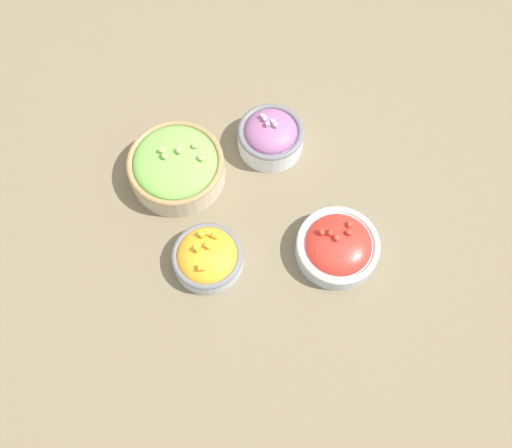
{
  "coord_description": "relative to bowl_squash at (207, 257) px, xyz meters",
  "views": [
    {
      "loc": [
        -0.4,
        0.11,
        0.99
      ],
      "look_at": [
        0.0,
        0.0,
        0.03
      ],
      "focal_mm": 40.0,
      "sensor_mm": 36.0,
      "label": 1
    }
  ],
  "objects": [
    {
      "name": "ground_plane",
      "position": [
        0.04,
        -0.1,
        -0.03
      ],
      "size": [
        3.0,
        3.0,
        0.0
      ],
      "primitive_type": "plane",
      "color": "#75664C"
    },
    {
      "name": "bowl_cherry_tomatoes",
      "position": [
        -0.04,
        -0.23,
        0.0
      ],
      "size": [
        0.15,
        0.15,
        0.07
      ],
      "color": "#B2C1CC",
      "rests_on": "ground_plane"
    },
    {
      "name": "bowl_red_onion",
      "position": [
        0.21,
        -0.18,
        0.01
      ],
      "size": [
        0.13,
        0.13,
        0.08
      ],
      "color": "silver",
      "rests_on": "ground_plane"
    },
    {
      "name": "bowl_lettuce",
      "position": [
        0.19,
        0.02,
        0.01
      ],
      "size": [
        0.19,
        0.19,
        0.09
      ],
      "color": "beige",
      "rests_on": "ground_plane"
    },
    {
      "name": "bowl_squash",
      "position": [
        0.0,
        0.0,
        0.0
      ],
      "size": [
        0.13,
        0.13,
        0.07
      ],
      "color": "#B2C1CC",
      "rests_on": "ground_plane"
    }
  ]
}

